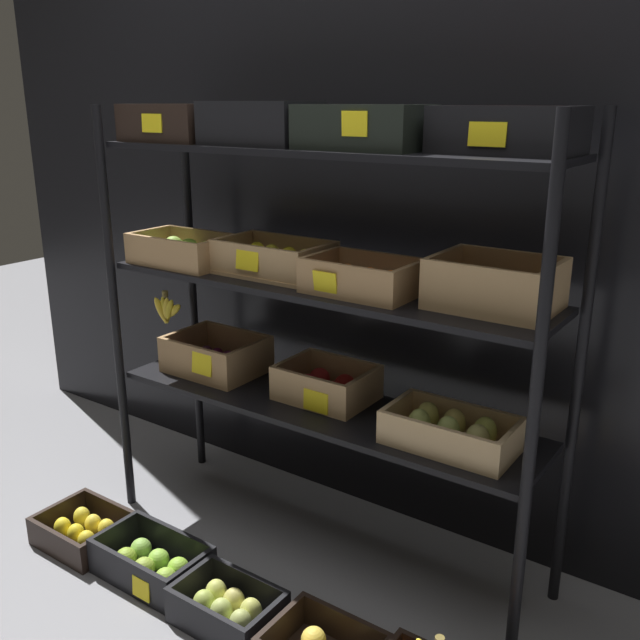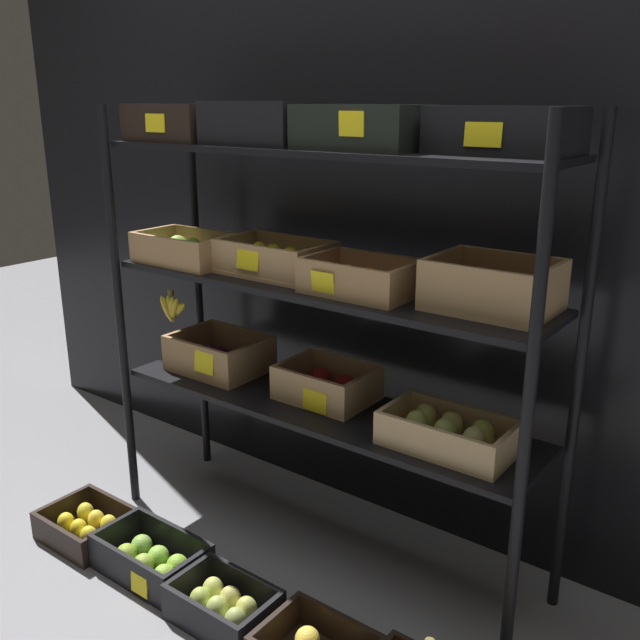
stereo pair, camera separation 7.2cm
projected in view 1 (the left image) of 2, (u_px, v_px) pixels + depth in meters
ground_plane at (320, 544)px, 2.49m from camera, size 10.00×10.00×0.00m
storefront_wall at (387, 139)px, 2.39m from camera, size 3.93×0.12×2.75m
display_rack at (318, 274)px, 2.19m from camera, size 1.66×0.42×1.50m
crate_ground_lemon at (84, 531)px, 2.49m from camera, size 0.30×0.25×0.10m
crate_ground_apple_green at (152, 564)px, 2.31m from camera, size 0.38×0.22×0.13m
crate_ground_pear at (228, 609)px, 2.09m from camera, size 0.32×0.21×0.12m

